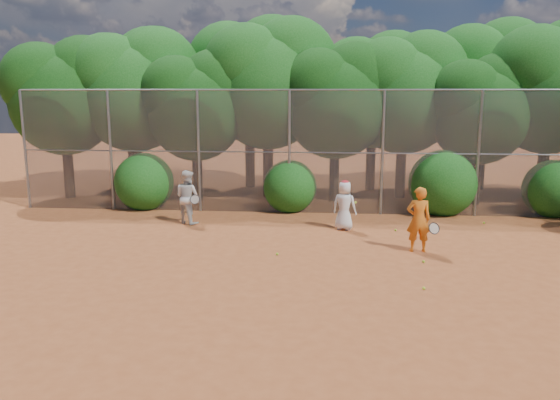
{
  "coord_description": "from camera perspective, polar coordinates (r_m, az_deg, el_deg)",
  "views": [
    {
      "loc": [
        0.22,
        -11.67,
        3.88
      ],
      "look_at": [
        -1.0,
        2.5,
        1.1
      ],
      "focal_mm": 35.0,
      "sensor_mm": 36.0,
      "label": 1
    }
  ],
  "objects": [
    {
      "name": "tree_1",
      "position": [
        21.44,
        -14.89,
        11.46
      ],
      "size": [
        4.64,
        4.03,
        6.35
      ],
      "color": "black",
      "rests_on": "ground"
    },
    {
      "name": "tree_7",
      "position": [
        21.77,
        26.55,
        10.97
      ],
      "size": [
        4.77,
        4.14,
        6.53
      ],
      "color": "black",
      "rests_on": "ground"
    },
    {
      "name": "ball_1",
      "position": [
        11.47,
        14.8,
        -8.91
      ],
      "size": [
        0.07,
        0.07,
        0.07
      ],
      "primitive_type": "sphere",
      "color": "#AFD326",
      "rests_on": "ground"
    },
    {
      "name": "ball_0",
      "position": [
        16.0,
        11.99,
        -3.09
      ],
      "size": [
        0.07,
        0.07,
        0.07
      ],
      "primitive_type": "sphere",
      "color": "#AFD326",
      "rests_on": "ground"
    },
    {
      "name": "tree_9",
      "position": [
        23.95,
        -15.33,
        11.77
      ],
      "size": [
        4.83,
        4.2,
        6.62
      ],
      "color": "black",
      "rests_on": "ground"
    },
    {
      "name": "bush_3",
      "position": [
        19.61,
        26.66,
        1.28
      ],
      "size": [
        1.9,
        1.9,
        1.9
      ],
      "primitive_type": "sphere",
      "color": "#134F13",
      "rests_on": "ground"
    },
    {
      "name": "player_yellow",
      "position": [
        13.92,
        14.28,
        -1.99
      ],
      "size": [
        0.83,
        0.54,
        1.64
      ],
      "rotation": [
        0.0,
        0.0,
        3.19
      ],
      "color": "orange",
      "rests_on": "ground"
    },
    {
      "name": "ball_4",
      "position": [
        17.64,
        20.52,
        -2.25
      ],
      "size": [
        0.07,
        0.07,
        0.07
      ],
      "primitive_type": "sphere",
      "color": "#AFD326",
      "rests_on": "ground"
    },
    {
      "name": "player_teen",
      "position": [
        15.81,
        6.75,
        -0.54
      ],
      "size": [
        0.81,
        0.66,
        1.45
      ],
      "rotation": [
        0.0,
        0.0,
        2.8
      ],
      "color": "white",
      "rests_on": "ground"
    },
    {
      "name": "tree_5",
      "position": [
        20.9,
        12.98,
        11.25
      ],
      "size": [
        4.51,
        3.92,
        6.17
      ],
      "color": "black",
      "rests_on": "ground"
    },
    {
      "name": "tree_3",
      "position": [
        20.63,
        -1.11,
        12.49
      ],
      "size": [
        4.89,
        4.26,
        6.7
      ],
      "color": "black",
      "rests_on": "ground"
    },
    {
      "name": "bush_2",
      "position": [
        18.57,
        16.62,
        1.99
      ],
      "size": [
        2.2,
        2.2,
        2.2
      ],
      "primitive_type": "sphere",
      "color": "#134F13",
      "rests_on": "ground"
    },
    {
      "name": "tree_0",
      "position": [
        21.95,
        -21.57,
        10.44
      ],
      "size": [
        4.38,
        3.81,
        6.0
      ],
      "color": "black",
      "rests_on": "ground"
    },
    {
      "name": "tree_4",
      "position": [
        19.91,
        5.99,
        10.65
      ],
      "size": [
        4.19,
        3.64,
        5.73
      ],
      "color": "black",
      "rests_on": "ground"
    },
    {
      "name": "tree_11",
      "position": [
        22.39,
        9.84,
        11.63
      ],
      "size": [
        4.64,
        4.03,
        6.35
      ],
      "color": "black",
      "rests_on": "ground"
    },
    {
      "name": "tree_10",
      "position": [
        22.94,
        -3.06,
        12.91
      ],
      "size": [
        5.15,
        4.48,
        7.06
      ],
      "color": "black",
      "rests_on": "ground"
    },
    {
      "name": "ground",
      "position": [
        12.3,
        3.67,
        -7.35
      ],
      "size": [
        80.0,
        80.0,
        0.0
      ],
      "primitive_type": "plane",
      "color": "#994922",
      "rests_on": "ground"
    },
    {
      "name": "player_white",
      "position": [
        16.69,
        -9.64,
        0.32
      ],
      "size": [
        0.99,
        0.94,
        1.63
      ],
      "rotation": [
        0.0,
        0.0,
        2.6
      ],
      "color": "silver",
      "rests_on": "ground"
    },
    {
      "name": "tree_12",
      "position": [
        23.78,
        20.86,
        11.88
      ],
      "size": [
        5.02,
        4.37,
        6.88
      ],
      "color": "black",
      "rests_on": "ground"
    },
    {
      "name": "fence_back",
      "position": [
        17.77,
        3.82,
        5.13
      ],
      "size": [
        20.05,
        0.09,
        4.03
      ],
      "color": "gray",
      "rests_on": "ground"
    },
    {
      "name": "ball_3",
      "position": [
        13.37,
        -0.29,
        -5.66
      ],
      "size": [
        0.07,
        0.07,
        0.07
      ],
      "primitive_type": "sphere",
      "color": "#AFD326",
      "rests_on": "ground"
    },
    {
      "name": "tree_2",
      "position": [
        20.06,
        -8.67,
        10.09
      ],
      "size": [
        3.99,
        3.47,
        5.47
      ],
      "color": "black",
      "rests_on": "ground"
    },
    {
      "name": "bush_0",
      "position": [
        19.23,
        -14.02,
        2.12
      ],
      "size": [
        2.0,
        2.0,
        2.0
      ],
      "primitive_type": "sphere",
      "color": "#134F13",
      "rests_on": "ground"
    },
    {
      "name": "tree_6",
      "position": [
        20.41,
        20.33,
        9.23
      ],
      "size": [
        3.86,
        3.36,
        5.29
      ],
      "color": "black",
      "rests_on": "ground"
    },
    {
      "name": "bush_1",
      "position": [
        18.25,
        1.02,
        1.66
      ],
      "size": [
        1.8,
        1.8,
        1.8
      ],
      "primitive_type": "sphere",
      "color": "#134F13",
      "rests_on": "ground"
    },
    {
      "name": "ball_2",
      "position": [
        13.22,
        14.77,
        -6.23
      ],
      "size": [
        0.07,
        0.07,
        0.07
      ],
      "primitive_type": "sphere",
      "color": "#AFD326",
      "rests_on": "ground"
    }
  ]
}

